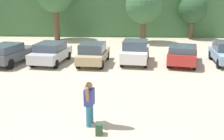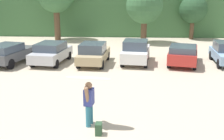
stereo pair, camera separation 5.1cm
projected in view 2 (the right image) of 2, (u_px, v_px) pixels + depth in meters
name	position (u px, v px, depth m)	size (l,w,h in m)	color
hillside_ridge	(117.00, 8.00, 36.87)	(108.00, 12.00, 5.93)	#427042
tree_far_right	(144.00, 6.00, 27.30)	(3.60, 3.60, 5.54)	brown
tree_center	(193.00, 10.00, 29.86)	(2.96, 2.96, 4.67)	brown
parked_car_dark_gray	(10.00, 53.00, 19.91)	(2.62, 4.33, 1.52)	#4C4F54
parked_car_silver	(51.00, 52.00, 20.25)	(2.43, 4.22, 1.51)	silver
parked_car_tan	(94.00, 53.00, 19.95)	(2.12, 4.22, 1.57)	tan
parked_car_white	(136.00, 52.00, 20.23)	(2.27, 4.18, 1.72)	white
parked_car_red	(183.00, 54.00, 19.86)	(2.83, 4.59, 1.48)	#B72D28
person_adult	(89.00, 101.00, 10.75)	(0.39, 0.85, 1.77)	teal
surfboard_white	(88.00, 78.00, 10.38)	(1.79, 0.72, 0.14)	white
backpack_dropped	(99.00, 129.00, 10.22)	(0.24, 0.34, 0.45)	#2D4C33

